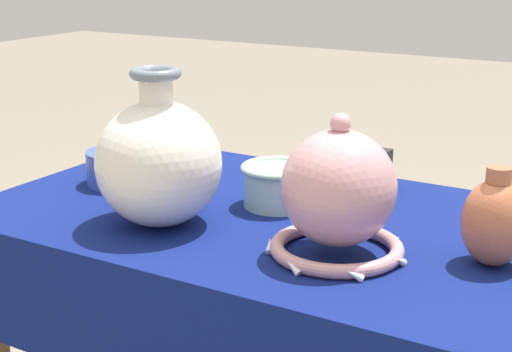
{
  "coord_description": "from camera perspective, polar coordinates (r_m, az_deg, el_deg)",
  "views": [
    {
      "loc": [
        0.61,
        -1.14,
        1.17
      ],
      "look_at": [
        -0.01,
        -0.09,
        0.81
      ],
      "focal_mm": 55.0,
      "sensor_mm": 36.0,
      "label": 1
    }
  ],
  "objects": [
    {
      "name": "mosaic_tile_box",
      "position": [
        1.52,
        6.89,
        0.34
      ],
      "size": [
        0.12,
        0.14,
        0.07
      ],
      "rotation": [
        0.0,
        0.0,
        -0.0
      ],
      "color": "#232328",
      "rests_on": "display_table"
    },
    {
      "name": "display_table",
      "position": [
        1.39,
        2.18,
        -6.38
      ],
      "size": [
        1.09,
        0.63,
        0.71
      ],
      "color": "brown",
      "rests_on": "ground_plane"
    },
    {
      "name": "vase_dome_bell",
      "position": [
        1.18,
        6.0,
        -1.5
      ],
      "size": [
        0.21,
        0.22,
        0.22
      ],
      "color": "#D19399",
      "rests_on": "display_table"
    },
    {
      "name": "vase_tall_bulbous",
      "position": [
        1.31,
        -7.09,
        1.06
      ],
      "size": [
        0.21,
        0.21,
        0.27
      ],
      "color": "white",
      "rests_on": "display_table"
    },
    {
      "name": "jar_round_terracotta",
      "position": [
        1.2,
        16.98,
        -3.19
      ],
      "size": [
        0.1,
        0.1,
        0.15
      ],
      "color": "#BC6642",
      "rests_on": "display_table"
    },
    {
      "name": "pot_squat_cobalt",
      "position": [
        1.57,
        -9.85,
        0.65
      ],
      "size": [
        0.13,
        0.13,
        0.07
      ],
      "primitive_type": "cylinder",
      "color": "#3851A8",
      "rests_on": "display_table"
    },
    {
      "name": "cup_wide_celadon",
      "position": [
        1.41,
        1.58,
        -0.57
      ],
      "size": [
        0.13,
        0.13,
        0.08
      ],
      "color": "#A8CCB7",
      "rests_on": "display_table"
    }
  ]
}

